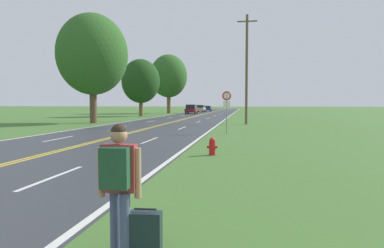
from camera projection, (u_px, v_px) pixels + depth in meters
hitchhiker_person at (118, 175)px, 4.34m from camera, size 0.57×0.41×1.68m
suitcase at (145, 233)px, 4.38m from camera, size 0.42×0.21×0.61m
fire_hydrant at (212, 146)px, 12.77m from camera, size 0.40×0.24×0.66m
traffic_sign at (227, 101)px, 21.74m from camera, size 0.60×0.10×2.72m
utility_pole_midground at (247, 68)px, 31.20m from camera, size 1.80×0.24×9.95m
tree_left_verge at (92, 55)px, 33.20m from camera, size 6.83×6.83×10.62m
tree_behind_sign at (169, 76)px, 65.61m from camera, size 7.14×7.14×11.27m
tree_mid_treeline at (141, 81)px, 50.68m from camera, size 5.65×5.65×8.47m
car_maroon_suv_approaching at (191, 109)px, 62.93m from camera, size 1.94×4.39×1.70m
car_champagne_suv_mid_near at (201, 108)px, 75.59m from camera, size 1.81×4.27×1.55m
car_dark_blue_sedan_mid_far at (207, 108)px, 84.23m from camera, size 1.92×3.98×1.30m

